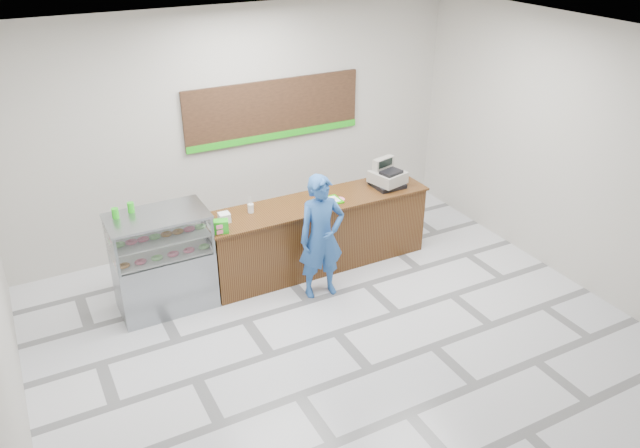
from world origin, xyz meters
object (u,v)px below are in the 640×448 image
display_case (163,261)px  cash_register (387,177)px  customer (321,237)px  sales_counter (318,233)px  serving_tray (328,201)px

display_case → cash_register: size_ratio=2.52×
display_case → customer: size_ratio=0.78×
sales_counter → display_case: 2.23m
customer → cash_register: bearing=30.9°
serving_tray → sales_counter: bearing=138.8°
sales_counter → serving_tray: 0.54m
cash_register → customer: (-1.42, -0.64, -0.33)m
cash_register → display_case: bearing=165.9°
sales_counter → cash_register: 1.31m
customer → display_case: bearing=167.6°
display_case → cash_register: bearing=-0.3°
cash_register → customer: 1.59m
display_case → customer: bearing=-18.9°
cash_register → serving_tray: (-1.02, -0.07, -0.14)m
display_case → cash_register: (3.35, -0.02, 0.50)m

